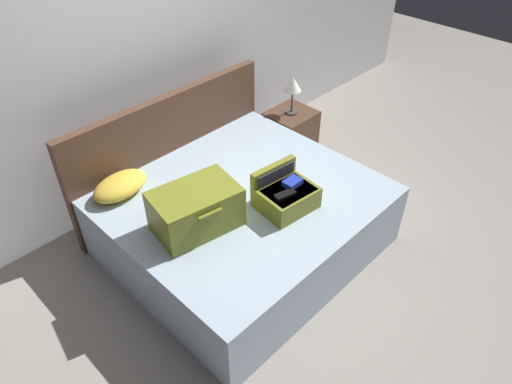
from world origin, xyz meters
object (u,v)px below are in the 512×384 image
object	(u,v)px
bed	(244,221)
nightstand	(290,135)
hard_case_medium	(286,195)
hard_case_large	(196,209)
table_lamp	(293,86)
pillow_near_headboard	(120,186)

from	to	relation	value
bed	nightstand	distance (m)	1.38
hard_case_medium	bed	bearing A→B (deg)	118.15
hard_case_large	table_lamp	size ratio (longest dim) A/B	1.72
bed	hard_case_medium	xyz separation A→B (m)	(0.12, -0.31, 0.38)
table_lamp	hard_case_medium	bearing A→B (deg)	-140.73
hard_case_medium	table_lamp	bearing A→B (deg)	45.48
bed	nightstand	size ratio (longest dim) A/B	3.71
hard_case_large	nightstand	world-z (taller)	hard_case_large
bed	hard_case_medium	world-z (taller)	hard_case_medium
table_lamp	nightstand	bearing A→B (deg)	0.00
bed	hard_case_medium	distance (m)	0.50
pillow_near_headboard	table_lamp	size ratio (longest dim) A/B	1.21
hard_case_large	hard_case_medium	world-z (taller)	hard_case_large
bed	pillow_near_headboard	bearing A→B (deg)	133.35
nightstand	table_lamp	bearing A→B (deg)	0.00
hard_case_large	pillow_near_headboard	size ratio (longest dim) A/B	1.42
bed	table_lamp	xyz separation A→B (m)	(1.24, 0.60, 0.52)
pillow_near_headboard	table_lamp	xyz separation A→B (m)	(1.87, -0.07, 0.18)
hard_case_medium	hard_case_large	bearing A→B (deg)	159.68
hard_case_large	nightstand	xyz separation A→B (m)	(1.70, 0.62, -0.44)
pillow_near_headboard	nightstand	world-z (taller)	pillow_near_headboard
pillow_near_headboard	hard_case_large	bearing A→B (deg)	-76.07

